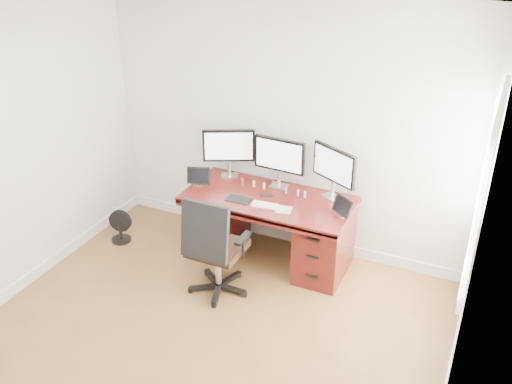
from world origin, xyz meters
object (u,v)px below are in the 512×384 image
at_px(floor_fan, 120,227).
at_px(monitor_center, 279,157).
at_px(office_chair, 215,262).
at_px(keyboard, 265,205).
at_px(desk, 269,225).

bearing_deg(floor_fan, monitor_center, 10.24).
relative_size(floor_fan, monitor_center, 0.68).
relative_size(office_chair, keyboard, 4.00).
xyz_separation_m(office_chair, keyboard, (0.27, 0.55, 0.41)).
bearing_deg(office_chair, monitor_center, 77.28).
relative_size(desk, floor_fan, 4.56).
bearing_deg(desk, floor_fan, -166.92).
distance_m(monitor_center, keyboard, 0.56).
xyz_separation_m(desk, floor_fan, (-1.64, -0.38, -0.22)).
bearing_deg(office_chair, desk, 73.48).
xyz_separation_m(desk, monitor_center, (-0.00, 0.24, 0.68)).
bearing_deg(monitor_center, office_chair, -99.51).
xyz_separation_m(floor_fan, keyboard, (1.68, 0.17, 0.58)).
relative_size(floor_fan, keyboard, 1.41).
bearing_deg(keyboard, desk, 95.62).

